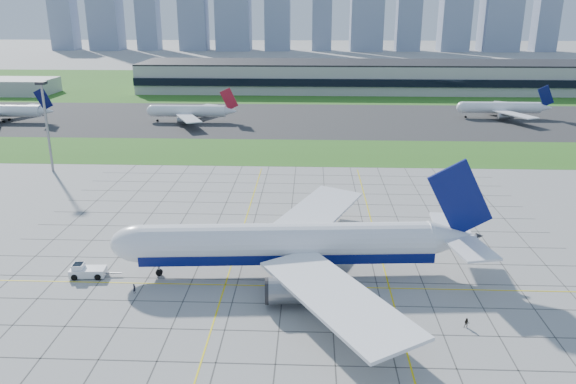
% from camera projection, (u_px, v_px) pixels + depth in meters
% --- Properties ---
extents(ground, '(1400.00, 1400.00, 0.00)m').
position_uv_depth(ground, '(284.00, 281.00, 97.58)').
color(ground, '#9C9C96').
rests_on(ground, ground).
extents(grass_median, '(700.00, 35.00, 0.04)m').
position_uv_depth(grass_median, '(297.00, 152.00, 182.87)').
color(grass_median, '#30631C').
rests_on(grass_median, ground).
extents(asphalt_taxiway, '(700.00, 75.00, 0.04)m').
position_uv_depth(asphalt_taxiway, '(301.00, 119.00, 234.99)').
color(asphalt_taxiway, '#383838').
rests_on(asphalt_taxiway, ground).
extents(grass_far, '(700.00, 145.00, 0.04)m').
position_uv_depth(grass_far, '(305.00, 84.00, 339.23)').
color(grass_far, '#30631C').
rests_on(grass_far, ground).
extents(apron_markings, '(120.00, 130.00, 0.03)m').
position_uv_depth(apron_markings, '(289.00, 254.00, 108.07)').
color(apron_markings, '#474744').
rests_on(apron_markings, ground).
extents(terminal, '(260.00, 43.00, 15.80)m').
position_uv_depth(terminal, '(376.00, 76.00, 311.33)').
color(terminal, '#B7B7B2').
rests_on(terminal, ground).
extents(service_block, '(50.00, 25.00, 8.00)m').
position_uv_depth(service_block, '(6.00, 86.00, 301.70)').
color(service_block, '#B7B7B2').
rests_on(service_block, ground).
extents(light_mast, '(2.50, 2.50, 25.60)m').
position_uv_depth(light_mast, '(46.00, 116.00, 156.85)').
color(light_mast, gray).
rests_on(light_mast, ground).
extents(airliner, '(66.71, 67.40, 20.99)m').
position_uv_depth(airliner, '(290.00, 244.00, 98.29)').
color(airliner, white).
rests_on(airliner, ground).
extents(pushback_tug, '(8.94, 3.49, 2.47)m').
position_uv_depth(pushback_tug, '(86.00, 271.00, 98.71)').
color(pushback_tug, white).
rests_on(pushback_tug, ground).
extents(crew_near, '(0.54, 0.69, 1.65)m').
position_uv_depth(crew_near, '(134.00, 288.00, 93.17)').
color(crew_near, black).
rests_on(crew_near, ground).
extents(crew_far, '(0.94, 0.84, 1.58)m').
position_uv_depth(crew_far, '(467.00, 323.00, 83.08)').
color(crew_far, black).
rests_on(crew_far, ground).
extents(distant_jet_0, '(40.72, 42.66, 14.08)m').
position_uv_depth(distant_jet_0, '(0.00, 111.00, 229.02)').
color(distant_jet_0, white).
rests_on(distant_jet_0, ground).
extents(distant_jet_1, '(35.34, 42.66, 14.08)m').
position_uv_depth(distant_jet_1, '(190.00, 111.00, 228.77)').
color(distant_jet_1, white).
rests_on(distant_jet_1, ground).
extents(distant_jet_2, '(37.75, 42.66, 14.08)m').
position_uv_depth(distant_jet_2, '(502.00, 108.00, 236.36)').
color(distant_jet_2, white).
rests_on(distant_jet_2, ground).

